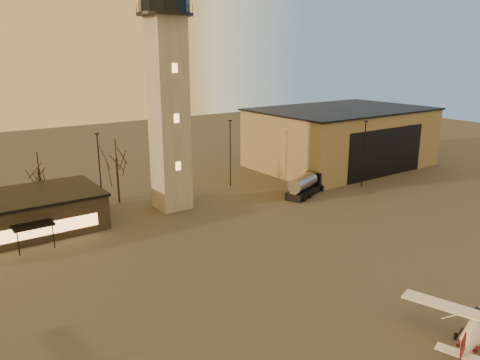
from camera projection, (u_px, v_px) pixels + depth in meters
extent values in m
plane|color=#3B3936|center=(343.00, 302.00, 38.29)|extent=(220.00, 220.00, 0.00)
cube|color=gray|center=(169.00, 117.00, 58.74)|extent=(4.00, 4.00, 24.00)
cylinder|color=black|center=(165.00, 14.00, 55.54)|extent=(6.80, 6.80, 0.30)
cube|color=#8D7F5C|center=(341.00, 138.00, 83.84)|extent=(30.00, 20.00, 10.00)
cube|color=black|center=(342.00, 109.00, 82.49)|extent=(30.60, 20.60, 0.30)
cube|color=black|center=(386.00, 153.00, 76.22)|extent=(18.00, 0.10, 8.00)
cube|color=black|center=(33.00, 226.00, 48.00)|extent=(4.00, 2.00, 0.20)
cylinder|color=black|center=(100.00, 173.00, 59.25)|extent=(0.16, 0.16, 10.00)
cube|color=black|center=(97.00, 134.00, 57.92)|extent=(0.50, 0.25, 0.18)
cylinder|color=black|center=(230.00, 154.00, 70.43)|extent=(0.16, 0.16, 10.00)
cube|color=black|center=(230.00, 121.00, 69.10)|extent=(0.50, 0.25, 0.18)
cylinder|color=black|center=(364.00, 155.00, 69.93)|extent=(0.16, 0.16, 10.00)
cube|color=black|center=(366.00, 121.00, 68.60)|extent=(0.50, 0.25, 0.18)
cylinder|color=black|center=(41.00, 188.00, 61.24)|extent=(0.28, 0.28, 5.25)
cylinder|color=black|center=(118.00, 181.00, 63.01)|extent=(0.28, 0.28, 6.16)
cylinder|color=black|center=(171.00, 172.00, 69.76)|extent=(0.28, 0.28, 4.97)
cylinder|color=white|center=(476.00, 328.00, 32.54)|extent=(4.57, 2.46, 1.24)
cone|color=white|center=(465.00, 349.00, 30.02)|extent=(2.50, 1.67, 1.05)
cube|color=black|center=(480.00, 317.00, 33.15)|extent=(1.66, 1.38, 0.67)
cube|color=maroon|center=(476.00, 330.00, 32.40)|extent=(5.31, 2.72, 0.21)
cube|color=white|center=(479.00, 316.00, 32.71)|extent=(4.42, 10.47, 0.13)
cube|color=white|center=(462.00, 355.00, 29.34)|extent=(1.74, 3.27, 0.08)
cube|color=maroon|center=(463.00, 346.00, 29.09)|extent=(1.29, 0.46, 1.62)
cube|color=black|center=(306.00, 191.00, 67.27)|extent=(8.66, 5.27, 1.08)
cube|color=black|center=(315.00, 177.00, 69.47)|extent=(2.66, 2.83, 1.77)
cube|color=black|center=(317.00, 174.00, 69.95)|extent=(0.78, 1.78, 0.99)
cylinder|color=#A7A8AC|center=(303.00, 183.00, 65.91)|extent=(5.90, 3.95, 2.07)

